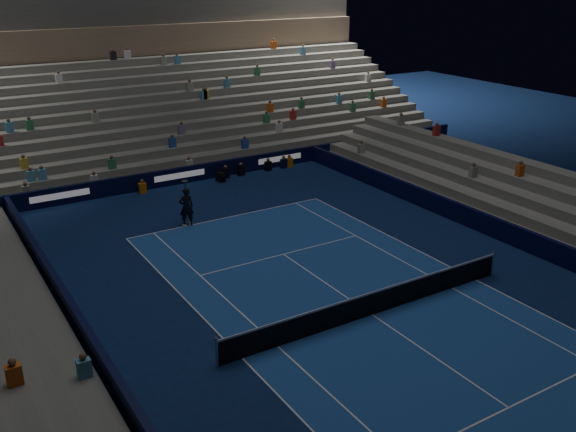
# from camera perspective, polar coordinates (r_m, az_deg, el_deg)

# --- Properties ---
(ground) EXTENTS (90.00, 90.00, 0.00)m
(ground) POSITION_cam_1_polar(r_m,az_deg,el_deg) (24.43, 7.49, -8.72)
(ground) COLOR #0B1B45
(ground) RESTS_ON ground
(court_surface) EXTENTS (10.97, 23.77, 0.01)m
(court_surface) POSITION_cam_1_polar(r_m,az_deg,el_deg) (24.43, 7.49, -8.71)
(court_surface) COLOR #1A4494
(court_surface) RESTS_ON ground
(sponsor_barrier_far) EXTENTS (44.00, 0.25, 1.00)m
(sponsor_barrier_far) POSITION_cam_1_polar(r_m,az_deg,el_deg) (39.09, -9.68, 3.56)
(sponsor_barrier_far) COLOR black
(sponsor_barrier_far) RESTS_ON ground
(sponsor_barrier_east) EXTENTS (0.25, 37.00, 1.00)m
(sponsor_barrier_east) POSITION_cam_1_polar(r_m,az_deg,el_deg) (30.74, 21.80, -2.62)
(sponsor_barrier_east) COLOR black
(sponsor_barrier_east) RESTS_ON ground
(sponsor_barrier_west) EXTENTS (0.25, 37.00, 1.00)m
(sponsor_barrier_west) POSITION_cam_1_polar(r_m,az_deg,el_deg) (20.33, -15.04, -14.43)
(sponsor_barrier_west) COLOR black
(sponsor_barrier_west) RESTS_ON ground
(grandstand_main) EXTENTS (44.00, 15.20, 11.20)m
(grandstand_main) POSITION_cam_1_polar(r_m,az_deg,el_deg) (47.02, -14.36, 9.78)
(grandstand_main) COLOR slate
(grandstand_main) RESTS_ON ground
(tennis_net) EXTENTS (12.90, 0.10, 1.10)m
(tennis_net) POSITION_cam_1_polar(r_m,az_deg,el_deg) (24.19, 7.55, -7.68)
(tennis_net) COLOR #B2B2B7
(tennis_net) RESTS_ON ground
(tennis_player) EXTENTS (0.79, 0.57, 1.99)m
(tennis_player) POSITION_cam_1_polar(r_m,az_deg,el_deg) (32.34, -9.03, 0.79)
(tennis_player) COLOR black
(tennis_player) RESTS_ON ground
(broadcast_camera) EXTENTS (0.49, 0.90, 0.56)m
(broadcast_camera) POSITION_cam_1_polar(r_m,az_deg,el_deg) (39.21, -6.00, 3.48)
(broadcast_camera) COLOR black
(broadcast_camera) RESTS_ON ground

